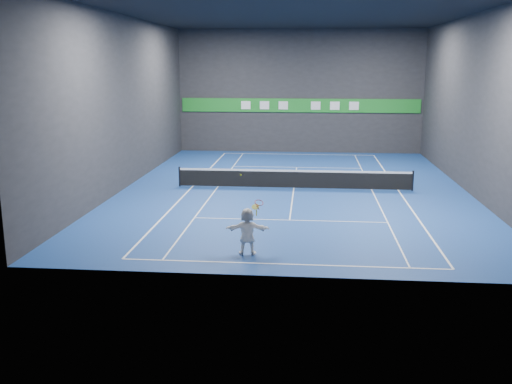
# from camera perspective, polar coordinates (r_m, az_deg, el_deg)

# --- Properties ---
(ground) EXTENTS (26.00, 26.00, 0.00)m
(ground) POSITION_cam_1_polar(r_m,az_deg,el_deg) (30.51, 3.81, 0.36)
(ground) COLOR navy
(ground) RESTS_ON ground
(ceiling) EXTENTS (26.00, 26.00, 0.00)m
(ceiling) POSITION_cam_1_polar(r_m,az_deg,el_deg) (29.92, 4.07, 17.46)
(ceiling) COLOR black
(ceiling) RESTS_ON ground
(wall_back) EXTENTS (18.00, 0.10, 9.00)m
(wall_back) POSITION_cam_1_polar(r_m,az_deg,el_deg) (42.86, 4.39, 9.96)
(wall_back) COLOR #27272A
(wall_back) RESTS_ON ground
(wall_front) EXTENTS (18.00, 0.10, 9.00)m
(wall_front) POSITION_cam_1_polar(r_m,az_deg,el_deg) (16.93, 2.78, 5.95)
(wall_front) COLOR #27272A
(wall_front) RESTS_ON ground
(wall_left) EXTENTS (0.10, 26.00, 9.00)m
(wall_left) POSITION_cam_1_polar(r_m,az_deg,el_deg) (31.42, -12.91, 8.73)
(wall_left) COLOR #27272A
(wall_left) RESTS_ON ground
(wall_right) EXTENTS (0.10, 26.00, 9.00)m
(wall_right) POSITION_cam_1_polar(r_m,az_deg,el_deg) (30.99, 20.99, 8.17)
(wall_right) COLOR #27272A
(wall_right) RESTS_ON ground
(baseline_near) EXTENTS (10.98, 0.08, 0.01)m
(baseline_near) POSITION_cam_1_polar(r_m,az_deg,el_deg) (19.06, 2.79, -7.21)
(baseline_near) COLOR white
(baseline_near) RESTS_ON ground
(baseline_far) EXTENTS (10.98, 0.08, 0.01)m
(baseline_far) POSITION_cam_1_polar(r_m,az_deg,el_deg) (42.20, 4.26, 3.78)
(baseline_far) COLOR white
(baseline_far) RESTS_ON ground
(sideline_doubles_left) EXTENTS (0.08, 23.78, 0.01)m
(sideline_doubles_left) POSITION_cam_1_polar(r_m,az_deg,el_deg) (31.13, -6.35, 0.57)
(sideline_doubles_left) COLOR white
(sideline_doubles_left) RESTS_ON ground
(sideline_doubles_right) EXTENTS (0.08, 23.78, 0.01)m
(sideline_doubles_right) POSITION_cam_1_polar(r_m,az_deg,el_deg) (30.86, 14.05, 0.16)
(sideline_doubles_right) COLOR white
(sideline_doubles_right) RESTS_ON ground
(sideline_singles_left) EXTENTS (0.06, 23.78, 0.01)m
(sideline_singles_left) POSITION_cam_1_polar(r_m,az_deg,el_deg) (30.88, -3.84, 0.52)
(sideline_singles_left) COLOR white
(sideline_singles_left) RESTS_ON ground
(sideline_singles_right) EXTENTS (0.06, 23.78, 0.01)m
(sideline_singles_right) POSITION_cam_1_polar(r_m,az_deg,el_deg) (30.68, 11.50, 0.21)
(sideline_singles_right) COLOR white
(sideline_singles_right) RESTS_ON ground
(service_line_near) EXTENTS (8.23, 0.06, 0.01)m
(service_line_near) POSITION_cam_1_polar(r_m,az_deg,el_deg) (24.29, 3.38, -2.82)
(service_line_near) COLOR white
(service_line_near) RESTS_ON ground
(service_line_far) EXTENTS (8.23, 0.06, 0.01)m
(service_line_far) POSITION_cam_1_polar(r_m,az_deg,el_deg) (36.78, 4.09, 2.48)
(service_line_far) COLOR white
(service_line_far) RESTS_ON ground
(center_service_line) EXTENTS (0.06, 12.80, 0.01)m
(center_service_line) POSITION_cam_1_polar(r_m,az_deg,el_deg) (30.51, 3.81, 0.37)
(center_service_line) COLOR white
(center_service_line) RESTS_ON ground
(player) EXTENTS (1.57, 0.59, 1.66)m
(player) POSITION_cam_1_polar(r_m,az_deg,el_deg) (19.76, -0.87, -3.94)
(player) COLOR white
(player) RESTS_ON ground
(tennis_ball) EXTENTS (0.06, 0.06, 0.06)m
(tennis_ball) POSITION_cam_1_polar(r_m,az_deg,el_deg) (19.28, -1.53, 1.71)
(tennis_ball) COLOR #D5EE27
(tennis_ball) RESTS_ON player
(tennis_net) EXTENTS (12.50, 0.10, 1.07)m
(tennis_net) POSITION_cam_1_polar(r_m,az_deg,el_deg) (30.40, 3.82, 1.36)
(tennis_net) COLOR black
(tennis_net) RESTS_ON ground
(sponsor_banner) EXTENTS (17.64, 0.11, 1.00)m
(sponsor_banner) POSITION_cam_1_polar(r_m,az_deg,el_deg) (42.85, 4.37, 8.62)
(sponsor_banner) COLOR #1C8327
(sponsor_banner) RESTS_ON wall_back
(tennis_racket) EXTENTS (0.52, 0.40, 0.58)m
(tennis_racket) POSITION_cam_1_polar(r_m,az_deg,el_deg) (19.52, 0.23, -1.25)
(tennis_racket) COLOR red
(tennis_racket) RESTS_ON player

